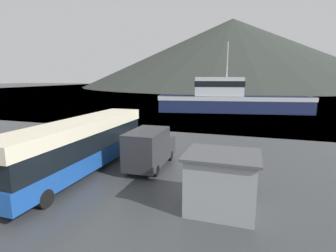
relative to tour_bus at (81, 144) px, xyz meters
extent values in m
plane|color=slate|center=(-0.42, 133.94, -1.90)|extent=(240.00, 240.00, 0.00)
cone|color=#2D332D|center=(-4.41, 164.45, 19.01)|extent=(185.58, 185.58, 41.82)
cube|color=#194799|center=(0.00, -0.01, -0.94)|extent=(2.48, 12.35, 1.03)
cube|color=black|center=(0.00, -0.01, 0.17)|extent=(2.43, 12.10, 1.18)
cube|color=beige|center=(0.00, -0.01, 1.12)|extent=(2.48, 12.35, 0.73)
cube|color=black|center=(-0.02, 6.17, -0.04)|extent=(2.15, 0.07, 1.59)
cylinder|color=black|center=(-1.09, 4.30, -1.45)|extent=(0.30, 0.90, 0.90)
cylinder|color=black|center=(1.05, 4.31, -1.45)|extent=(0.30, 0.90, 0.90)
cylinder|color=black|center=(-1.05, -4.34, -1.45)|extent=(0.30, 0.90, 0.90)
cylinder|color=black|center=(1.09, -4.33, -1.45)|extent=(0.30, 0.90, 0.90)
cube|color=#2D2D33|center=(3.72, 1.79, -0.40)|extent=(2.12, 3.70, 2.30)
cube|color=#2D2D33|center=(3.65, 4.39, -0.92)|extent=(2.07, 1.62, 1.26)
cube|color=black|center=(3.67, 3.63, 0.11)|extent=(1.72, 0.11, 0.80)
cylinder|color=black|center=(2.76, 4.16, -1.55)|extent=(0.24, 0.71, 0.70)
cylinder|color=black|center=(4.56, 4.21, -1.55)|extent=(0.24, 0.71, 0.70)
cylinder|color=black|center=(2.85, 0.93, -1.55)|extent=(0.24, 0.71, 0.70)
cylinder|color=black|center=(4.65, 0.98, -1.55)|extent=(0.24, 0.71, 0.70)
cube|color=#19234C|center=(6.97, 32.65, -0.52)|extent=(25.61, 8.68, 2.76)
cube|color=silver|center=(6.97, 32.65, 0.52)|extent=(25.86, 8.76, 0.69)
cube|color=silver|center=(4.48, 32.21, 2.45)|extent=(8.48, 4.39, 3.19)
cube|color=black|center=(4.48, 32.21, 2.93)|extent=(8.66, 4.51, 0.96)
cylinder|color=#B2B2B7|center=(5.68, 32.42, 6.91)|extent=(0.20, 0.20, 5.72)
cube|color=green|center=(-2.76, 0.73, -1.28)|extent=(0.98, 1.03, 1.25)
cube|color=#227D3C|center=(-2.76, 0.73, -0.58)|extent=(1.07, 1.13, 0.14)
cube|color=#93999E|center=(8.92, -1.98, -0.62)|extent=(3.00, 2.56, 2.56)
cube|color=#4C4C51|center=(8.92, -1.98, 0.72)|extent=(3.30, 2.81, 0.12)
cube|color=black|center=(-2.91, 31.27, -1.36)|extent=(6.16, 3.63, 1.09)
camera|label=1|loc=(10.04, -13.37, 4.14)|focal=28.00mm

